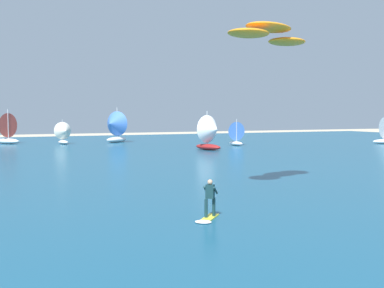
# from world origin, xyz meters

# --- Properties ---
(ocean) EXTENTS (160.00, 90.00, 0.10)m
(ocean) POSITION_xyz_m (0.00, 51.17, 0.05)
(ocean) COLOR navy
(ocean) RESTS_ON ground
(kitesurfer) EXTENTS (1.74, 1.82, 1.67)m
(kitesurfer) POSITION_xyz_m (-0.16, 17.00, 0.70)
(kitesurfer) COLOR yellow
(kitesurfer) RESTS_ON ocean
(kite) EXTENTS (6.86, 4.57, 1.00)m
(kite) POSITION_xyz_m (6.27, 22.42, 9.24)
(kite) COLOR orange
(sailboat_center_horizon) EXTENTS (2.87, 3.30, 3.73)m
(sailboat_center_horizon) POSITION_xyz_m (1.24, 70.01, 1.81)
(sailboat_center_horizon) COLOR white
(sailboat_center_horizon) RESTS_ON ocean
(sailboat_mid_right) EXTENTS (2.73, 3.23, 3.81)m
(sailboat_mid_right) POSITION_xyz_m (23.49, 57.77, 1.85)
(sailboat_mid_right) COLOR white
(sailboat_mid_right) RESTS_ON ocean
(sailboat_near_shore) EXTENTS (4.58, 4.65, 5.23)m
(sailboat_near_shore) POSITION_xyz_m (-6.94, 74.83, 2.50)
(sailboat_near_shore) COLOR white
(sailboat_near_shore) RESTS_ON ocean
(sailboat_far_left) EXTENTS (3.87, 4.36, 4.90)m
(sailboat_far_left) POSITION_xyz_m (16.40, 50.80, 2.35)
(sailboat_far_left) COLOR maroon
(sailboat_far_left) RESTS_ON ocean
(sailboat_anchored_offshore) EXTENTS (4.99, 4.79, 5.57)m
(sailboat_anchored_offshore) POSITION_xyz_m (9.12, 71.16, 2.65)
(sailboat_anchored_offshore) COLOR white
(sailboat_anchored_offshore) RESTS_ON ocean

